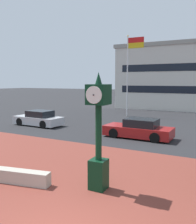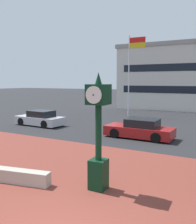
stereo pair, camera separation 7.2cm
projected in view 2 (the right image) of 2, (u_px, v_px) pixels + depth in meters
plaza_brick_paving at (99, 205)px, 7.53m from camera, size 44.00×12.41×0.01m
planter_wall at (10, 175)px, 9.24m from camera, size 3.21×1.04×0.50m
street_clock at (98, 134)px, 8.44m from camera, size 0.69×0.79×4.01m
car_street_near at (140, 129)px, 16.37m from camera, size 4.48×1.88×1.28m
car_street_far at (40, 119)px, 21.04m from camera, size 4.31×1.98×1.28m
flagpole_primary at (131, 68)px, 26.06m from camera, size 1.81×0.14×8.46m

